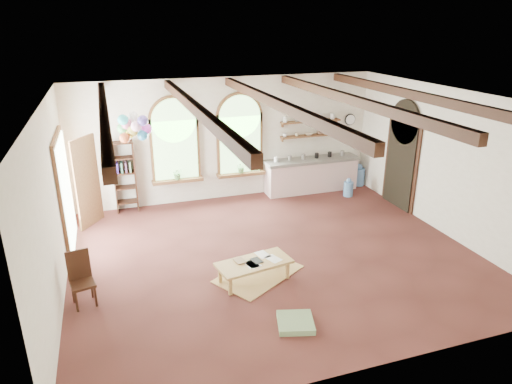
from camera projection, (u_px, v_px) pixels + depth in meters
name	position (u px, v px, depth m)	size (l,w,h in m)	color
floor	(274.00, 254.00, 9.39)	(8.00, 8.00, 0.00)	#5A2A25
ceiling_beams	(276.00, 103.00, 8.30)	(6.20, 6.80, 0.18)	#361D11
window_left	(175.00, 143.00, 11.45)	(1.30, 0.28, 2.20)	brown
window_right	(240.00, 138.00, 11.95)	(1.30, 0.28, 2.20)	brown
left_doorway	(65.00, 194.00, 9.42)	(0.10, 1.90, 2.50)	brown
right_doorway	(400.00, 165.00, 11.50)	(0.10, 1.30, 2.40)	black
kitchen_counter	(311.00, 175.00, 12.74)	(2.68, 0.62, 0.94)	beige
wall_shelf_lower	(310.00, 136.00, 12.52)	(1.70, 0.24, 0.04)	brown
wall_shelf_upper	(311.00, 121.00, 12.38)	(1.70, 0.24, 0.04)	brown
wall_clock	(350.00, 120.00, 12.83)	(0.32, 0.32, 0.04)	black
bookshelf	(125.00, 177.00, 11.23)	(0.53, 0.32, 1.80)	#361D11
coffee_table	(254.00, 264.00, 8.32)	(1.44, 0.84, 0.39)	tan
side_chair	(83.00, 290.00, 7.65)	(0.45, 0.45, 0.95)	#361D11
floor_mat	(259.00, 274.00, 8.64)	(1.60, 0.99, 0.02)	tan
floor_cushion	(296.00, 322.00, 7.18)	(0.56, 0.56, 0.10)	gray
water_jug_a	(348.00, 188.00, 12.44)	(0.26, 0.26, 0.51)	#6094CF
water_jug_b	(359.00, 176.00, 13.26)	(0.33, 0.33, 0.65)	#6094CF
balloon_cluster	(135.00, 127.00, 9.90)	(0.74, 0.81, 1.14)	white
table_book	(236.00, 262.00, 8.28)	(0.17, 0.25, 0.02)	olive
tablet	(257.00, 260.00, 8.34)	(0.16, 0.24, 0.01)	black
potted_plant_left	(178.00, 174.00, 11.63)	(0.27, 0.23, 0.30)	#598C4C
potted_plant_right	(241.00, 167.00, 12.13)	(0.27, 0.23, 0.30)	#598C4C
shelf_cup_a	(285.00, 135.00, 12.28)	(0.12, 0.10, 0.10)	white
shelf_cup_b	(297.00, 134.00, 12.38)	(0.10, 0.10, 0.09)	beige
shelf_bowl_a	(309.00, 134.00, 12.49)	(0.22, 0.22, 0.05)	beige
shelf_bowl_b	(320.00, 133.00, 12.59)	(0.20, 0.20, 0.06)	#8C664C
shelf_vase	(332.00, 130.00, 12.67)	(0.18, 0.18, 0.19)	slate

